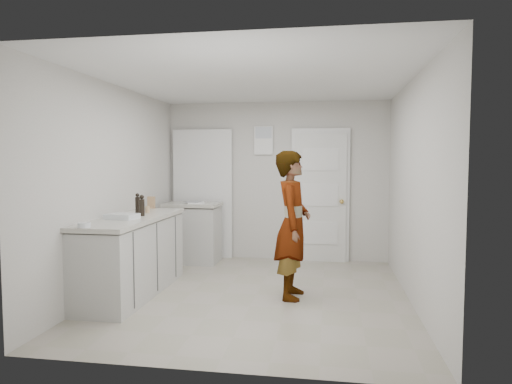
% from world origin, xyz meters
% --- Properties ---
extents(ground, '(4.00, 4.00, 0.00)m').
position_xyz_m(ground, '(0.00, 0.00, 0.00)').
color(ground, gray).
rests_on(ground, ground).
extents(room_shell, '(4.00, 4.00, 4.00)m').
position_xyz_m(room_shell, '(-0.17, 1.95, 1.02)').
color(room_shell, beige).
rests_on(room_shell, ground).
extents(main_counter, '(0.64, 1.96, 0.93)m').
position_xyz_m(main_counter, '(-1.45, -0.20, 0.43)').
color(main_counter, silver).
rests_on(main_counter, ground).
extents(side_counter, '(0.84, 0.61, 0.93)m').
position_xyz_m(side_counter, '(-1.25, 1.55, 0.43)').
color(side_counter, silver).
rests_on(side_counter, ground).
extents(person, '(0.43, 0.63, 1.69)m').
position_xyz_m(person, '(0.43, -0.03, 0.85)').
color(person, silver).
rests_on(person, ground).
extents(cake_mix_box, '(0.10, 0.05, 0.16)m').
position_xyz_m(cake_mix_box, '(-1.57, 0.70, 1.01)').
color(cake_mix_box, '#AB8055').
rests_on(cake_mix_box, main_counter).
extents(spice_jar, '(0.06, 0.06, 0.09)m').
position_xyz_m(spice_jar, '(-1.41, 0.17, 0.97)').
color(spice_jar, tan).
rests_on(spice_jar, main_counter).
extents(oil_cruet_a, '(0.06, 0.06, 0.25)m').
position_xyz_m(oil_cruet_a, '(-1.36, -0.13, 1.04)').
color(oil_cruet_a, black).
rests_on(oil_cruet_a, main_counter).
extents(oil_cruet_b, '(0.06, 0.06, 0.26)m').
position_xyz_m(oil_cruet_b, '(-1.50, 0.07, 1.05)').
color(oil_cruet_b, black).
rests_on(oil_cruet_b, main_counter).
extents(baking_dish, '(0.37, 0.29, 0.06)m').
position_xyz_m(baking_dish, '(-1.47, -0.42, 0.95)').
color(baking_dish, silver).
rests_on(baking_dish, main_counter).
extents(egg_bowl, '(0.13, 0.13, 0.05)m').
position_xyz_m(egg_bowl, '(-1.54, -1.10, 0.95)').
color(egg_bowl, silver).
rests_on(egg_bowl, main_counter).
extents(papers, '(0.34, 0.38, 0.01)m').
position_xyz_m(papers, '(-1.19, 1.54, 0.93)').
color(papers, white).
rests_on(papers, side_counter).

